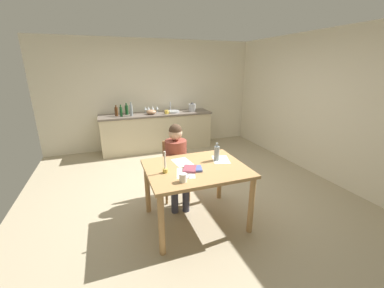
% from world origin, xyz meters
% --- Properties ---
extents(ground_plane, '(5.20, 5.20, 0.04)m').
position_xyz_m(ground_plane, '(0.00, 0.00, -0.02)').
color(ground_plane, tan).
extents(wall_back, '(5.20, 0.12, 2.60)m').
position_xyz_m(wall_back, '(0.00, 2.60, 1.30)').
color(wall_back, silver).
rests_on(wall_back, ground).
extents(wall_right, '(0.12, 5.20, 2.60)m').
position_xyz_m(wall_right, '(2.60, 0.00, 1.30)').
color(wall_right, silver).
rests_on(wall_right, ground).
extents(kitchen_counter, '(2.66, 0.64, 0.90)m').
position_xyz_m(kitchen_counter, '(0.00, 2.24, 0.45)').
color(kitchen_counter, beige).
rests_on(kitchen_counter, ground).
extents(dining_table, '(1.23, 0.99, 0.79)m').
position_xyz_m(dining_table, '(-0.15, -0.84, 0.67)').
color(dining_table, tan).
rests_on(dining_table, ground).
extents(chair_at_table, '(0.46, 0.46, 0.89)m').
position_xyz_m(chair_at_table, '(-0.21, -0.11, 0.50)').
color(chair_at_table, tan).
rests_on(chair_at_table, ground).
extents(person_seated, '(0.38, 0.62, 1.19)m').
position_xyz_m(person_seated, '(-0.23, -0.25, 0.68)').
color(person_seated, brown).
rests_on(person_seated, ground).
extents(coffee_mug, '(0.12, 0.08, 0.09)m').
position_xyz_m(coffee_mug, '(-0.42, -1.16, 0.83)').
color(coffee_mug, white).
rests_on(coffee_mug, dining_table).
extents(candlestick, '(0.06, 0.06, 0.27)m').
position_xyz_m(candlestick, '(-0.55, -0.87, 0.86)').
color(candlestick, gold).
rests_on(candlestick, dining_table).
extents(book_magazine, '(0.22, 0.25, 0.03)m').
position_xyz_m(book_magazine, '(-0.25, -0.89, 0.80)').
color(book_magazine, '#8E4050').
rests_on(book_magazine, dining_table).
extents(book_cookery, '(0.19, 0.20, 0.03)m').
position_xyz_m(book_cookery, '(-0.19, -0.91, 0.80)').
color(book_cookery, '#4958A2').
rests_on(book_cookery, dining_table).
extents(paper_letter, '(0.29, 0.34, 0.00)m').
position_xyz_m(paper_letter, '(-0.33, -0.96, 0.79)').
color(paper_letter, white).
rests_on(paper_letter, dining_table).
extents(paper_bill, '(0.24, 0.32, 0.00)m').
position_xyz_m(paper_bill, '(-0.26, -0.63, 0.79)').
color(paper_bill, white).
rests_on(paper_bill, dining_table).
extents(paper_envelope, '(0.29, 0.34, 0.00)m').
position_xyz_m(paper_envelope, '(0.25, -0.72, 0.79)').
color(paper_envelope, white).
rests_on(paper_envelope, dining_table).
extents(wine_bottle_on_table, '(0.07, 0.07, 0.24)m').
position_xyz_m(wine_bottle_on_table, '(0.19, -0.72, 0.89)').
color(wine_bottle_on_table, '#8C999E').
rests_on(wine_bottle_on_table, dining_table).
extents(sink_unit, '(0.36, 0.36, 0.24)m').
position_xyz_m(sink_unit, '(0.39, 2.24, 0.92)').
color(sink_unit, '#B2B7BC').
rests_on(sink_unit, kitchen_counter).
extents(bottle_oil, '(0.07, 0.07, 0.24)m').
position_xyz_m(bottle_oil, '(-0.92, 2.24, 1.00)').
color(bottle_oil, '#593319').
rests_on(bottle_oil, kitchen_counter).
extents(bottle_vinegar, '(0.06, 0.06, 0.27)m').
position_xyz_m(bottle_vinegar, '(-0.82, 2.14, 1.01)').
color(bottle_vinegar, '#194C23').
rests_on(bottle_vinegar, kitchen_counter).
extents(bottle_wine_red, '(0.07, 0.07, 0.27)m').
position_xyz_m(bottle_wine_red, '(-0.68, 2.33, 1.01)').
color(bottle_wine_red, '#194C23').
rests_on(bottle_wine_red, kitchen_counter).
extents(bottle_sauce, '(0.07, 0.07, 0.31)m').
position_xyz_m(bottle_sauce, '(-0.59, 2.15, 1.03)').
color(bottle_sauce, '#8C999E').
rests_on(bottle_sauce, kitchen_counter).
extents(mixing_bowl, '(0.23, 0.23, 0.10)m').
position_xyz_m(mixing_bowl, '(-0.13, 2.19, 0.95)').
color(mixing_bowl, tan).
rests_on(mixing_bowl, kitchen_counter).
extents(stovetop_kettle, '(0.18, 0.18, 0.22)m').
position_xyz_m(stovetop_kettle, '(0.92, 2.24, 1.00)').
color(stovetop_kettle, '#B7BABF').
rests_on(stovetop_kettle, kitchen_counter).
extents(wine_glass_near_sink, '(0.07, 0.07, 0.15)m').
position_xyz_m(wine_glass_near_sink, '(0.05, 2.39, 1.01)').
color(wine_glass_near_sink, silver).
rests_on(wine_glass_near_sink, kitchen_counter).
extents(wine_glass_by_kettle, '(0.07, 0.07, 0.15)m').
position_xyz_m(wine_glass_by_kettle, '(-0.06, 2.39, 1.01)').
color(wine_glass_by_kettle, silver).
rests_on(wine_glass_by_kettle, kitchen_counter).
extents(wine_glass_back_left, '(0.07, 0.07, 0.15)m').
position_xyz_m(wine_glass_back_left, '(-0.16, 2.39, 1.01)').
color(wine_glass_back_left, silver).
rests_on(wine_glass_back_left, kitchen_counter).
extents(wine_glass_back_right, '(0.07, 0.07, 0.15)m').
position_xyz_m(wine_glass_back_right, '(-0.24, 2.39, 1.01)').
color(wine_glass_back_right, silver).
rests_on(wine_glass_back_right, kitchen_counter).
extents(teacup_on_counter, '(0.12, 0.09, 0.09)m').
position_xyz_m(teacup_on_counter, '(0.22, 2.09, 0.95)').
color(teacup_on_counter, '#F2CC4C').
rests_on(teacup_on_counter, kitchen_counter).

